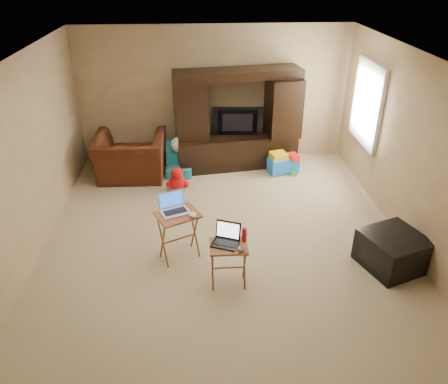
{
  "coord_description": "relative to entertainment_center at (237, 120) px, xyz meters",
  "views": [
    {
      "loc": [
        -0.33,
        -5.23,
        3.56
      ],
      "look_at": [
        0.0,
        -0.2,
        0.8
      ],
      "focal_mm": 35.0,
      "sensor_mm": 36.0,
      "label": 1
    }
  ],
  "objects": [
    {
      "name": "mouse_left",
      "position": [
        -0.82,
        -2.86,
        -0.21
      ],
      "size": [
        0.1,
        0.14,
        0.06
      ],
      "primitive_type": "ellipsoid",
      "rotation": [
        0.0,
        0.0,
        0.11
      ],
      "color": "silver",
      "rests_on": "tray_table_left"
    },
    {
      "name": "television",
      "position": [
        0.0,
        -0.04,
        -0.04
      ],
      "size": [
        0.93,
        0.19,
        0.53
      ],
      "primitive_type": "imported",
      "rotation": [
        0.0,
        0.0,
        3.07
      ],
      "color": "black",
      "rests_on": "entertainment_center"
    },
    {
      "name": "tray_table_right",
      "position": [
        -0.41,
        -3.38,
        -0.62
      ],
      "size": [
        0.45,
        0.36,
        0.58
      ],
      "primitive_type": "cube",
      "rotation": [
        0.0,
        0.0,
        -0.01
      ],
      "color": "brown",
      "rests_on": "floor"
    },
    {
      "name": "mouse_right",
      "position": [
        -0.28,
        -3.5,
        -0.31
      ],
      "size": [
        0.1,
        0.13,
        0.05
      ],
      "primitive_type": "ellipsoid",
      "rotation": [
        0.0,
        0.0,
        -0.19
      ],
      "color": "#44444A",
      "rests_on": "tray_table_right"
    },
    {
      "name": "wall_right",
      "position": [
        2.1,
        -2.29,
        0.34
      ],
      "size": [
        0.0,
        5.5,
        5.5
      ],
      "primitive_type": "plane",
      "rotation": [
        1.57,
        0.0,
        -1.57
      ],
      "color": "tan",
      "rests_on": "ground"
    },
    {
      "name": "water_bottle",
      "position": [
        -0.22,
        -3.3,
        -0.25
      ],
      "size": [
        0.06,
        0.06,
        0.18
      ],
      "primitive_type": "cylinder",
      "color": "red",
      "rests_on": "tray_table_right"
    },
    {
      "name": "plush_toy",
      "position": [
        -1.09,
        -0.93,
        -0.69
      ],
      "size": [
        0.4,
        0.33,
        0.44
      ],
      "primitive_type": null,
      "color": "red",
      "rests_on": "floor"
    },
    {
      "name": "push_toy",
      "position": [
        0.82,
        -0.36,
        -0.7
      ],
      "size": [
        0.64,
        0.52,
        0.41
      ],
      "primitive_type": null,
      "rotation": [
        0.0,
        0.0,
        0.26
      ],
      "color": "blue",
      "rests_on": "floor"
    },
    {
      "name": "window_frame",
      "position": [
        2.06,
        -0.74,
        0.49
      ],
      "size": [
        0.06,
        1.14,
        1.34
      ],
      "primitive_type": "cube",
      "color": "white",
      "rests_on": "ground"
    },
    {
      "name": "entertainment_center",
      "position": [
        0.0,
        0.0,
        0.0
      ],
      "size": [
        2.28,
        0.88,
        1.82
      ],
      "primitive_type": "cube",
      "rotation": [
        0.0,
        0.0,
        0.15
      ],
      "color": "black",
      "rests_on": "floor"
    },
    {
      "name": "laptop_right",
      "position": [
        -0.45,
        -3.36,
        -0.21
      ],
      "size": [
        0.37,
        0.35,
        0.24
      ],
      "primitive_type": "cube",
      "rotation": [
        0.0,
        0.0,
        -0.38
      ],
      "color": "black",
      "rests_on": "tray_table_right"
    },
    {
      "name": "child_rocker",
      "position": [
        -1.08,
        -0.32,
        -0.61
      ],
      "size": [
        0.47,
        0.53,
        0.6
      ],
      "primitive_type": null,
      "rotation": [
        0.0,
        0.0,
        -0.05
      ],
      "color": "teal",
      "rests_on": "floor"
    },
    {
      "name": "wall_front",
      "position": [
        -0.4,
        -5.04,
        0.34
      ],
      "size": [
        5.0,
        0.0,
        5.0
      ],
      "primitive_type": "plane",
      "rotation": [
        -1.57,
        0.0,
        0.0
      ],
      "color": "tan",
      "rests_on": "ground"
    },
    {
      "name": "recliner",
      "position": [
        -1.92,
        -0.36,
        -0.52
      ],
      "size": [
        1.23,
        1.08,
        0.78
      ],
      "primitive_type": "imported",
      "rotation": [
        0.0,
        0.0,
        3.12
      ],
      "color": "#4C2310",
      "rests_on": "floor"
    },
    {
      "name": "ceiling",
      "position": [
        -0.4,
        -2.29,
        1.59
      ],
      "size": [
        5.5,
        5.5,
        0.0
      ],
      "primitive_type": "plane",
      "rotation": [
        3.14,
        0.0,
        0.0
      ],
      "color": "silver",
      "rests_on": "ground"
    },
    {
      "name": "tray_table_left",
      "position": [
        -1.01,
        -2.79,
        -0.57
      ],
      "size": [
        0.65,
        0.6,
        0.67
      ],
      "primitive_type": "cube",
      "rotation": [
        0.0,
        0.0,
        0.46
      ],
      "color": "#A15127",
      "rests_on": "floor"
    },
    {
      "name": "wall_left",
      "position": [
        -2.9,
        -2.29,
        0.34
      ],
      "size": [
        0.0,
        5.5,
        5.5
      ],
      "primitive_type": "plane",
      "rotation": [
        1.57,
        0.0,
        1.57
      ],
      "color": "tan",
      "rests_on": "ground"
    },
    {
      "name": "floor",
      "position": [
        -0.4,
        -2.29,
        -0.91
      ],
      "size": [
        5.5,
        5.5,
        0.0
      ],
      "primitive_type": "plane",
      "color": "beige",
      "rests_on": "ground"
    },
    {
      "name": "wall_back",
      "position": [
        -0.4,
        0.46,
        0.34
      ],
      "size": [
        5.0,
        0.0,
        5.0
      ],
      "primitive_type": "plane",
      "rotation": [
        1.57,
        0.0,
        0.0
      ],
      "color": "tan",
      "rests_on": "ground"
    },
    {
      "name": "ottoman",
      "position": [
        1.71,
        -3.15,
        -0.68
      ],
      "size": [
        0.9,
        0.9,
        0.45
      ],
      "primitive_type": "cube",
      "rotation": [
        0.0,
        0.0,
        0.35
      ],
      "color": "black",
      "rests_on": "floor"
    },
    {
      "name": "window_pane",
      "position": [
        2.08,
        -0.74,
        0.49
      ],
      "size": [
        0.0,
        1.2,
        1.2
      ],
      "primitive_type": "plane",
      "rotation": [
        1.57,
        0.0,
        -1.57
      ],
      "color": "white",
      "rests_on": "ground"
    },
    {
      "name": "laptop_left",
      "position": [
        -1.04,
        -2.76,
        -0.12
      ],
      "size": [
        0.43,
        0.4,
        0.24
      ],
      "primitive_type": "cube",
      "rotation": [
        0.0,
        0.0,
        0.38
      ],
      "color": "silver",
      "rests_on": "tray_table_left"
    }
  ]
}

